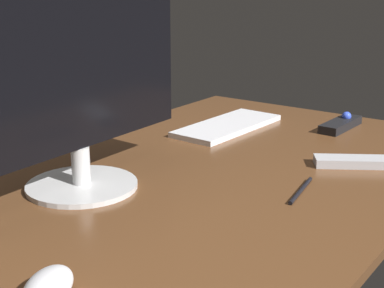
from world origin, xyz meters
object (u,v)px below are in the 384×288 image
(keyboard, at_px, (228,126))
(media_remote, at_px, (341,124))
(monitor, at_px, (75,60))
(pen, at_px, (301,190))
(tv_remote, at_px, (359,162))
(computer_mouse, at_px, (48,287))

(keyboard, bearing_deg, media_remote, -51.92)
(monitor, xyz_separation_m, media_remote, (0.73, -0.24, -0.24))
(keyboard, xyz_separation_m, pen, (-0.32, -0.37, -0.00))
(monitor, bearing_deg, media_remote, -19.54)
(monitor, relative_size, tv_remote, 2.94)
(pen, bearing_deg, media_remote, 3.42)
(computer_mouse, bearing_deg, pen, -38.60)
(keyboard, xyz_separation_m, media_remote, (0.18, -0.25, 0.01))
(media_remote, height_order, tv_remote, media_remote)
(monitor, height_order, media_remote, monitor)
(monitor, bearing_deg, tv_remote, -42.43)
(monitor, xyz_separation_m, tv_remote, (0.45, -0.40, -0.25))
(tv_remote, xyz_separation_m, pen, (-0.22, 0.03, -0.01))
(keyboard, relative_size, pen, 2.37)
(media_remote, distance_m, tv_remote, 0.32)
(pen, bearing_deg, monitor, 112.62)
(monitor, relative_size, computer_mouse, 5.55)
(pen, bearing_deg, tv_remote, -18.94)
(media_remote, bearing_deg, keyboard, 127.64)
(monitor, bearing_deg, keyboard, -0.29)
(keyboard, distance_m, pen, 0.49)
(media_remote, bearing_deg, tv_remote, -149.32)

